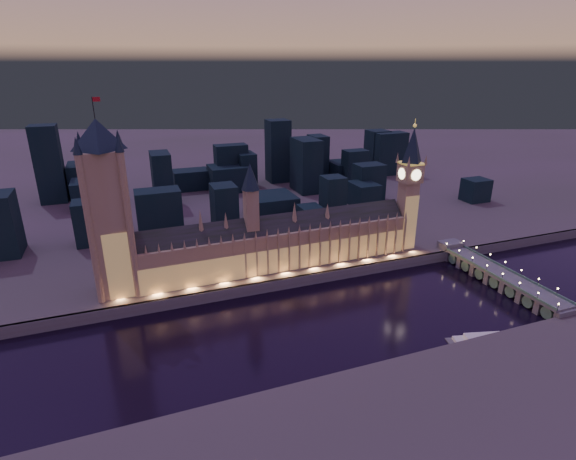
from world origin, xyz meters
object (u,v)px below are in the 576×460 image
object	(u,v)px
palace_of_westminster	(278,243)
victoria_tower	(107,202)
river_boat	(483,339)
elizabeth_tower	(410,179)
westminster_bridge	(495,275)

from	to	relation	value
palace_of_westminster	victoria_tower	size ratio (longest dim) A/B	1.65
victoria_tower	river_boat	xyz separation A→B (m)	(190.95, -119.92, -67.32)
palace_of_westminster	victoria_tower	bearing A→B (deg)	179.91
elizabeth_tower	river_boat	bearing A→B (deg)	-102.71
victoria_tower	river_boat	size ratio (longest dim) A/B	2.94
victoria_tower	westminster_bridge	distance (m)	266.84
palace_of_westminster	victoria_tower	xyz separation A→B (m)	(-109.64, 0.18, 42.50)
elizabeth_tower	westminster_bridge	bearing A→B (deg)	-63.25
palace_of_westminster	elizabeth_tower	world-z (taller)	elizabeth_tower
victoria_tower	elizabeth_tower	bearing A→B (deg)	-0.00
victoria_tower	river_boat	bearing A→B (deg)	-32.13
palace_of_westminster	westminster_bridge	world-z (taller)	palace_of_westminster
elizabeth_tower	westminster_bridge	world-z (taller)	elizabeth_tower
elizabeth_tower	river_boat	world-z (taller)	elizabeth_tower
elizabeth_tower	westminster_bridge	size ratio (longest dim) A/B	0.90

